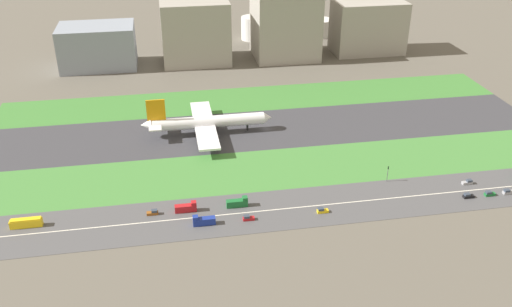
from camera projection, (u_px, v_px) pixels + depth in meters
The scene contains 26 objects.
ground_plane at pixel (266, 129), 281.10m from camera, with size 800.00×800.00×0.00m, color #5B564C.
runway at pixel (266, 129), 281.08m from camera, with size 280.00×46.00×0.10m, color #38383D.
grass_median_north at pixel (253, 99), 316.74m from camera, with size 280.00×36.00×0.10m, color #3D7A33.
grass_median_south at pixel (284, 168), 245.41m from camera, with size 280.00×36.00×0.10m, color #427F38.
highway at pixel (301, 207), 217.58m from camera, with size 280.00×28.00×0.10m, color #4C4C4F.
highway_centerline at pixel (301, 207), 217.55m from camera, with size 266.00×0.50×0.01m, color silver.
airliner at pixel (205, 122), 273.43m from camera, with size 65.00×56.00×19.70m.
car_1 at pixel (322, 211), 213.90m from camera, with size 4.40×1.80×2.00m.
truck_2 at pixel (186, 208), 214.31m from camera, with size 8.40×2.50×4.00m.
car_6 at pixel (489, 194), 224.70m from camera, with size 4.40×1.80×2.00m.
car_3 at pixel (153, 213), 212.69m from camera, with size 4.40×1.80×2.00m.
car_5 at pixel (468, 182), 232.78m from camera, with size 4.40×1.80×2.00m.
car_0 at pixel (508, 192), 225.96m from camera, with size 4.40×1.80×2.00m.
bus_1 at pixel (26, 223), 205.14m from camera, with size 11.60×2.50×3.50m.
car_2 at pixel (248, 218), 209.44m from camera, with size 4.40×1.80×2.00m.
truck_0 at pixel (203, 221), 206.49m from camera, with size 8.40×2.50×4.00m.
truck_1 at pixel (238, 203), 217.40m from camera, with size 8.40×2.50×4.00m.
car_4 at pixel (468, 196), 223.26m from camera, with size 4.40×1.80×2.00m.
traffic_light at pixel (388, 173), 233.12m from camera, with size 0.36×0.50×7.20m.
terminal_building at pixel (98, 46), 360.06m from camera, with size 48.11×32.44×27.32m, color gray.
hangar_building at pixel (195, 31), 366.61m from camera, with size 44.18×35.42×41.12m, color #9E998E.
office_tower at pixel (285, 22), 374.38m from camera, with size 42.48×39.30×47.96m, color #9E998E.
cargo_warehouse at pixel (368, 27), 386.39m from camera, with size 48.63×28.59×35.67m, color #9E998E.
fuel_tank_west at pixel (253, 28), 418.51m from camera, with size 17.55×17.55×17.12m, color silver.
fuel_tank_centre at pixel (284, 29), 423.05m from camera, with size 20.50×20.50×13.74m, color silver.
fuel_tank_east at pixel (320, 28), 427.56m from camera, with size 19.62×19.62×12.91m, color silver.
Camera 1 is at (-49.26, -249.39, 120.76)m, focal length 38.80 mm.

